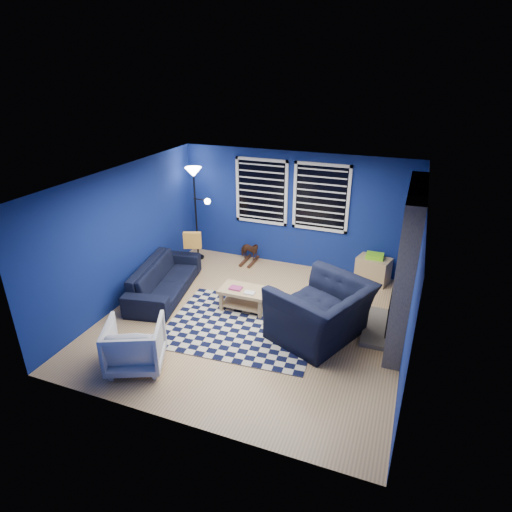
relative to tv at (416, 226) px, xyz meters
The scene contains 18 objects.
floor 3.46m from the tv, 140.73° to the right, with size 5.00×5.00×0.00m, color tan.
ceiling 3.35m from the tv, 140.73° to the right, with size 5.00×5.00×0.00m, color white.
wall_back 2.50m from the tv, 168.45° to the left, with size 5.00×5.00×0.00m, color navy.
wall_left 5.34m from the tv, 157.98° to the right, with size 5.00×5.00×0.00m, color navy.
wall_right 2.01m from the tv, 88.45° to the right, with size 5.00×5.00×0.00m, color navy.
fireplace 1.52m from the tv, 93.32° to the right, with size 0.65×2.00×2.50m.
window_left 3.24m from the tv, behind, with size 1.17×0.06×1.42m.
window_right 1.96m from the tv, 166.32° to the left, with size 1.17×0.06×1.42m.
tv is the anchor object (origin of this frame).
rug 3.65m from the tv, 138.75° to the right, with size 2.50×2.00×0.02m, color black.
sofa 4.83m from the tv, 159.06° to the right, with size 0.83×2.12×0.62m, color black.
armchair_big 2.57m from the tv, 121.33° to the right, with size 1.27×1.46×0.95m, color black.
armchair_bent 5.30m from the tv, 133.97° to the right, with size 0.79×0.81×0.74m, color gray.
rocking_horse 3.57m from the tv, behind, with size 0.51×0.23×0.43m, color #482D17.
coffee_table 3.39m from the tv, 147.95° to the right, with size 0.88×0.51×0.44m.
cabinet 1.34m from the tv, 159.81° to the left, with size 0.72×0.57×0.62m.
floor_lamp 4.57m from the tv, behind, with size 0.57×0.35×2.10m.
throw_pillow 4.36m from the tv, 169.52° to the right, with size 0.36×0.11×0.34m, color gold.
Camera 1 is at (2.32, -5.91, 4.10)m, focal length 30.00 mm.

